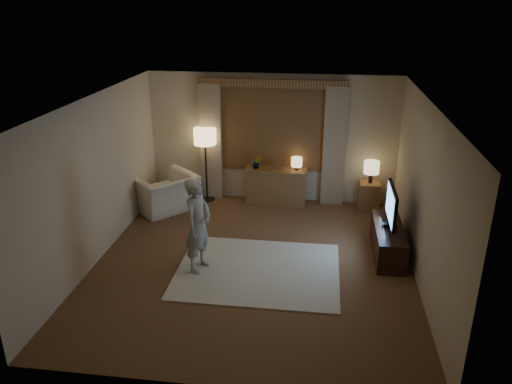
% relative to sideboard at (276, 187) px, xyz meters
% --- Properties ---
extents(room, '(5.04, 5.54, 2.64)m').
position_rel_sideboard_xyz_m(room, '(-0.12, -2.00, 0.98)').
color(room, brown).
rests_on(room, ground).
extents(rug, '(2.50, 2.00, 0.02)m').
position_rel_sideboard_xyz_m(rug, '(-0.01, -2.74, -0.34)').
color(rug, beige).
rests_on(rug, floor).
extents(sideboard, '(1.20, 0.40, 0.70)m').
position_rel_sideboard_xyz_m(sideboard, '(0.00, 0.00, 0.00)').
color(sideboard, brown).
rests_on(sideboard, floor).
extents(picture_frame, '(0.16, 0.02, 0.20)m').
position_rel_sideboard_xyz_m(picture_frame, '(0.00, 0.00, 0.45)').
color(picture_frame, brown).
rests_on(picture_frame, sideboard).
extents(plant, '(0.17, 0.13, 0.30)m').
position_rel_sideboard_xyz_m(plant, '(-0.40, 0.00, 0.50)').
color(plant, '#999999').
rests_on(plant, sideboard).
extents(table_lamp_sideboard, '(0.22, 0.22, 0.30)m').
position_rel_sideboard_xyz_m(table_lamp_sideboard, '(0.40, 0.00, 0.55)').
color(table_lamp_sideboard, black).
rests_on(table_lamp_sideboard, sideboard).
extents(floor_lamp, '(0.45, 0.45, 1.53)m').
position_rel_sideboard_xyz_m(floor_lamp, '(-1.45, 0.00, 0.94)').
color(floor_lamp, black).
rests_on(floor_lamp, floor).
extents(armchair, '(1.47, 1.48, 0.72)m').
position_rel_sideboard_xyz_m(armchair, '(-2.14, -0.64, 0.01)').
color(armchair, beige).
rests_on(armchair, floor).
extents(side_table, '(0.40, 0.40, 0.56)m').
position_rel_sideboard_xyz_m(side_table, '(1.86, -0.05, -0.07)').
color(side_table, brown).
rests_on(side_table, floor).
extents(table_lamp_side, '(0.30, 0.30, 0.44)m').
position_rel_sideboard_xyz_m(table_lamp_side, '(1.86, -0.05, 0.52)').
color(table_lamp_side, black).
rests_on(table_lamp_side, side_table).
extents(tv_stand, '(0.45, 1.40, 0.50)m').
position_rel_sideboard_xyz_m(tv_stand, '(2.03, -1.93, -0.10)').
color(tv_stand, black).
rests_on(tv_stand, floor).
extents(tv, '(0.23, 0.94, 0.68)m').
position_rel_sideboard_xyz_m(tv, '(2.03, -1.93, 0.52)').
color(tv, black).
rests_on(tv, tv_stand).
extents(person, '(0.50, 0.63, 1.50)m').
position_rel_sideboard_xyz_m(person, '(-0.93, -2.81, 0.42)').
color(person, '#B1ADA4').
rests_on(person, rug).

